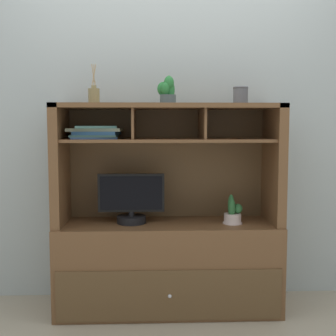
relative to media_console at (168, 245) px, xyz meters
name	(u,v)px	position (x,y,z in m)	size (l,w,h in m)	color
floor_plane	(168,309)	(0.00, -0.01, -0.45)	(6.00, 6.00, 0.02)	tan
back_wall	(166,104)	(0.00, 0.27, 0.96)	(6.00, 0.02, 2.80)	#A9B5B6
media_console	(168,245)	(0.00, 0.00, 0.00)	(1.49, 0.52, 1.39)	brown
tv_monitor	(131,202)	(-0.25, -0.02, 0.30)	(0.44, 0.19, 0.33)	black
potted_orchid	(233,213)	(0.43, -0.05, 0.22)	(0.13, 0.13, 0.19)	beige
magazine_stack_left	(96,132)	(-0.48, 0.00, 0.76)	(0.36, 0.32, 0.08)	#375688
diffuser_bottle	(94,96)	(-0.48, -0.02, 1.00)	(0.07, 0.07, 0.25)	olive
potted_succulent	(168,91)	(0.00, 0.00, 1.03)	(0.13, 0.12, 0.19)	#485558
ceramic_vase	(241,95)	(0.48, 0.00, 1.01)	(0.10, 0.10, 0.12)	#595B61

